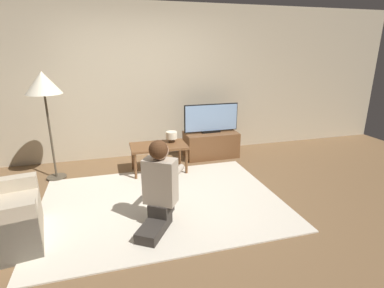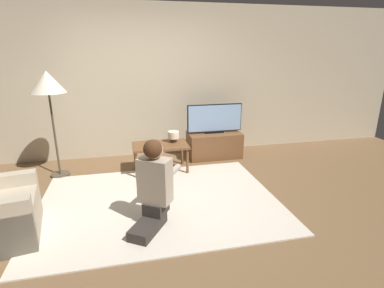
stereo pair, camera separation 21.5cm
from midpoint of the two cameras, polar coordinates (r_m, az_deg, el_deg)
ground_plane at (r=3.87m, az=-7.25°, el=-11.13°), size 10.00×10.00×0.00m
wall_back at (r=5.34m, az=-11.11°, el=11.38°), size 10.00×0.06×2.60m
rug at (r=3.86m, az=-7.26°, el=-11.03°), size 2.94×2.16×0.02m
tv_stand at (r=5.36m, az=2.45°, el=-0.09°), size 0.93×0.49×0.44m
tv at (r=5.24m, az=2.50°, el=4.92°), size 0.97×0.08×0.51m
coffee_table at (r=4.67m, az=-7.70°, el=-0.76°), size 0.86×0.51×0.44m
floor_lamp at (r=4.67m, az=-27.68°, el=9.64°), size 0.49×0.49×1.57m
person_kneeling at (r=3.22m, az=-8.14°, el=-7.72°), size 0.67×0.85×0.96m
table_lamp at (r=4.75m, az=-5.23°, el=1.55°), size 0.18×0.18×0.17m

